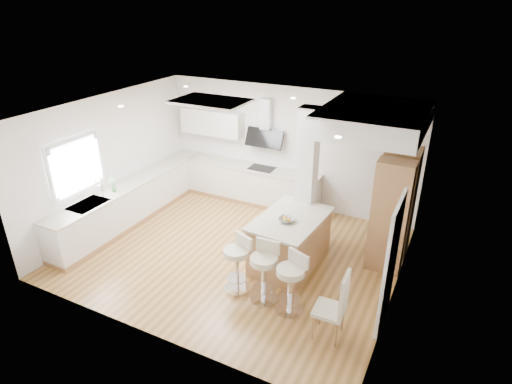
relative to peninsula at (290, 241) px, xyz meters
The scene contains 18 objects.
ground 1.20m from the peninsula, behind, with size 6.00×6.00×0.00m, color #A9793E.
ceiling 1.20m from the peninsula, behind, with size 6.00×5.00×0.02m, color white.
wall_back 2.76m from the peninsula, 114.62° to the left, with size 6.00×0.04×2.80m, color silver.
wall_left 4.19m from the peninsula, behind, with size 0.04×5.00×2.80m, color silver.
wall_right 2.12m from the peninsula, ahead, with size 0.04×5.00×2.80m, color silver.
skylight 2.99m from the peninsula, 165.92° to the left, with size 4.10×2.10×0.06m.
window_left 4.34m from the peninsula, 165.72° to the right, with size 0.06×1.28×1.07m.
doorway_right 2.09m from the peninsula, 21.12° to the right, with size 0.05×1.00×2.10m.
counter_left 3.79m from the peninsula, behind, with size 0.63×4.50×1.35m.
counter_back 2.90m from the peninsula, 133.69° to the left, with size 3.62×0.63×2.50m.
pillar 1.22m from the peninsula, 92.56° to the left, with size 0.35×0.35×2.80m.
soffit 2.66m from the peninsula, 51.44° to the left, with size 1.78×2.20×0.40m.
oven_column 2.01m from the peninsula, 34.66° to the left, with size 0.63×1.21×2.10m.
peninsula is the anchor object (origin of this frame).
bar_stool_a 1.19m from the peninsula, 114.71° to the right, with size 0.58×0.58×1.00m.
bar_stool_b 1.13m from the peninsula, 88.90° to the right, with size 0.50×0.50×1.05m.
bar_stool_c 1.30m from the peninsula, 66.50° to the right, with size 0.60×0.60×1.03m.
dining_chair 1.97m from the peninsula, 47.65° to the right, with size 0.45×0.45×1.12m.
Camera 1 is at (3.56, -6.16, 4.62)m, focal length 30.00 mm.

